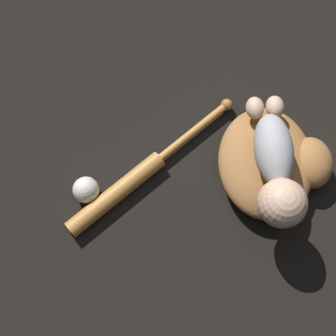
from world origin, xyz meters
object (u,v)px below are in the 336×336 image
Objects in this scene: baby_figure at (277,170)px; baseball_bat at (132,180)px; baseball at (86,190)px; baseball_glove at (273,163)px.

baseball_bat is (0.01, -0.36, -0.12)m from baby_figure.
baseball is (0.04, -0.12, 0.01)m from baseball_bat.
baseball_bat is at bearing 107.03° from baseball.
baseball_glove is 0.11m from baby_figure.
baby_figure is 0.38m from baseball_bat.
baseball_glove is 0.38m from baseball_bat.
baseball_glove is 0.50m from baseball.
baseball_bat is 6.11× the size of baseball.
baseball_glove is at bearing 165.39° from baby_figure.
baby_figure reaches higher than baseball.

